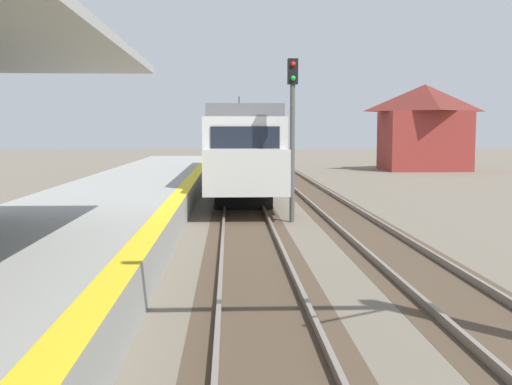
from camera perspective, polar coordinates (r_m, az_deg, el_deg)
station_platform at (r=13.66m, az=-18.84°, el=-5.22°), size 5.00×80.00×0.91m
track_pair_nearest_platform at (r=17.12m, az=-0.56°, el=-4.16°), size 2.34×120.00×0.16m
track_pair_middle at (r=17.56m, az=10.62°, el=-4.01°), size 2.34×120.00×0.16m
approaching_train at (r=30.15m, az=-1.38°, el=4.07°), size 2.93×19.60×4.76m
rail_signal_post at (r=20.44m, az=3.28°, el=6.25°), size 0.32×0.34×5.20m
distant_trackside_house at (r=49.59m, az=14.79°, el=5.78°), size 6.60×5.28×6.40m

